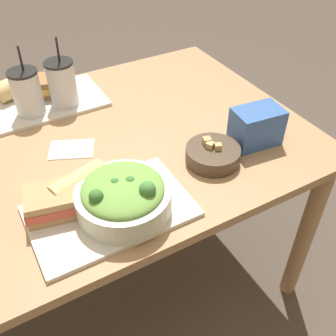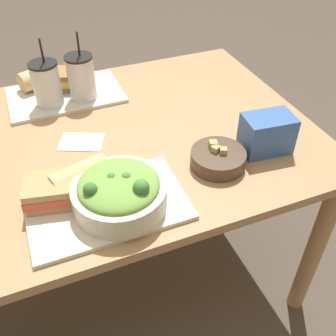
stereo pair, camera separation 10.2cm
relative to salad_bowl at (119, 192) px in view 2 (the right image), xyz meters
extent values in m
plane|color=#4C4238|center=(-0.01, 0.31, -0.77)|extent=(12.00, 12.00, 0.00)
cube|color=#A37A51|center=(-0.01, 0.31, -0.07)|extent=(1.43, 0.92, 0.03)
cylinder|color=#A37A51|center=(0.64, -0.09, -0.43)|extent=(0.06, 0.06, 0.68)
cylinder|color=#A37A51|center=(0.64, 0.71, -0.43)|extent=(0.06, 0.06, 0.68)
cube|color=beige|center=(-0.03, 0.02, -0.05)|extent=(0.40, 0.25, 0.01)
cube|color=beige|center=(-0.02, 0.61, -0.05)|extent=(0.40, 0.25, 0.01)
cylinder|color=beige|center=(0.00, 0.00, -0.01)|extent=(0.24, 0.24, 0.06)
ellipsoid|color=#6B9E42|center=(0.00, 0.00, 0.02)|extent=(0.20, 0.20, 0.05)
sphere|color=#38702D|center=(-0.07, -0.01, 0.04)|extent=(0.03, 0.03, 0.03)
sphere|color=#427F38|center=(-0.01, 0.01, 0.04)|extent=(0.02, 0.02, 0.02)
sphere|color=#427F38|center=(0.04, -0.05, 0.05)|extent=(0.04, 0.04, 0.04)
sphere|color=#427F38|center=(0.02, 0.00, 0.04)|extent=(0.03, 0.03, 0.03)
cube|color=beige|center=(0.02, 0.02, 0.03)|extent=(0.05, 0.06, 0.01)
cube|color=beige|center=(0.00, -0.01, 0.03)|extent=(0.05, 0.06, 0.01)
cylinder|color=#473828|center=(0.31, 0.06, -0.04)|extent=(0.16, 0.16, 0.05)
cylinder|color=#5B2D19|center=(0.31, 0.06, -0.02)|extent=(0.14, 0.14, 0.01)
cube|color=tan|center=(0.32, 0.05, -0.01)|extent=(0.03, 0.03, 0.02)
cube|color=tan|center=(0.30, 0.09, 0.00)|extent=(0.03, 0.03, 0.02)
cube|color=tan|center=(0.30, 0.07, -0.01)|extent=(0.03, 0.03, 0.02)
cube|color=tan|center=(-0.15, 0.08, -0.04)|extent=(0.15, 0.13, 0.02)
cube|color=#C64C38|center=(-0.15, 0.08, -0.01)|extent=(0.16, 0.13, 0.02)
cube|color=tan|center=(-0.15, 0.08, 0.01)|extent=(0.15, 0.13, 0.02)
cylinder|color=tan|center=(-0.08, 0.10, -0.01)|extent=(0.17, 0.11, 0.07)
cylinder|color=beige|center=(-0.01, 0.12, -0.01)|extent=(0.03, 0.06, 0.07)
cube|color=olive|center=(0.01, 0.65, -0.04)|extent=(0.15, 0.13, 0.02)
cube|color=#EFB742|center=(0.01, 0.65, -0.01)|extent=(0.16, 0.14, 0.02)
cube|color=olive|center=(0.01, 0.65, 0.01)|extent=(0.15, 0.13, 0.02)
cylinder|color=tan|center=(-0.10, 0.70, -0.01)|extent=(0.15, 0.11, 0.07)
cylinder|color=beige|center=(-0.05, 0.72, -0.01)|extent=(0.03, 0.06, 0.07)
cylinder|color=silver|center=(-0.08, 0.56, 0.03)|extent=(0.09, 0.09, 0.14)
cylinder|color=black|center=(-0.08, 0.56, 0.02)|extent=(0.08, 0.08, 0.12)
cylinder|color=black|center=(-0.08, 0.56, 0.10)|extent=(0.10, 0.10, 0.01)
cylinder|color=black|center=(-0.08, 0.56, 0.14)|extent=(0.01, 0.02, 0.09)
cylinder|color=silver|center=(0.03, 0.56, 0.03)|extent=(0.09, 0.09, 0.15)
cylinder|color=maroon|center=(0.03, 0.56, 0.02)|extent=(0.08, 0.08, 0.12)
cylinder|color=black|center=(0.03, 0.56, 0.10)|extent=(0.10, 0.10, 0.01)
cylinder|color=black|center=(0.04, 0.56, 0.15)|extent=(0.01, 0.02, 0.09)
cube|color=#335BA3|center=(0.47, 0.07, 0.00)|extent=(0.15, 0.11, 0.11)
cube|color=white|center=(-0.03, 0.32, -0.06)|extent=(0.16, 0.14, 0.00)
camera|label=1|loc=(-0.24, -0.65, 0.67)|focal=42.00mm
camera|label=2|loc=(-0.15, -0.69, 0.67)|focal=42.00mm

